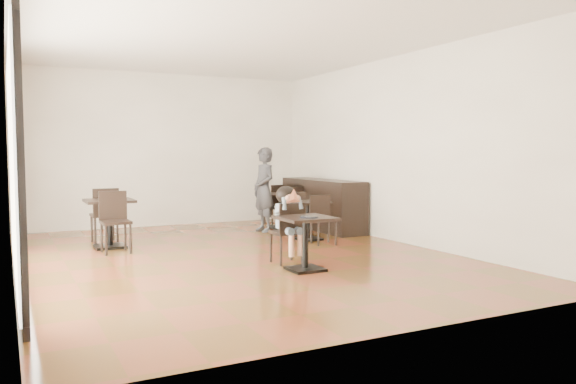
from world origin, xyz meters
TOP-DOWN VIEW (x-y plane):
  - floor at (0.00, 0.00)m, footprint 6.00×8.00m
  - ceiling at (0.00, 0.00)m, footprint 6.00×8.00m
  - wall_back at (0.00, 4.00)m, footprint 6.00×0.01m
  - wall_front at (0.00, -4.00)m, footprint 6.00×0.01m
  - wall_left at (-3.00, 0.00)m, footprint 0.01×8.00m
  - wall_right at (3.00, 0.00)m, footprint 0.01×8.00m
  - storefront_window at (-2.97, -0.50)m, footprint 0.04×4.50m
  - child_table at (0.42, -1.37)m, footprint 0.67×0.67m
  - child_chair at (0.42, -0.82)m, footprint 0.38×0.38m
  - child at (0.42, -0.82)m, footprint 0.38×0.54m
  - plate at (0.42, -1.47)m, footprint 0.24×0.24m
  - pizza_slice at (0.42, -1.01)m, footprint 0.25×0.19m
  - adult_patron at (1.45, 2.21)m, footprint 0.43×0.62m
  - cafe_table_mid at (1.71, 0.89)m, footprint 0.73×0.73m
  - cafe_table_left at (-1.56, 1.62)m, footprint 0.76×0.76m
  - cafe_table_back at (1.96, 2.51)m, footprint 0.72×0.72m
  - chair_mid_a at (1.71, 1.44)m, footprint 0.42×0.42m
  - chair_mid_b at (1.71, 0.34)m, footprint 0.42×0.42m
  - chair_left_a at (-1.56, 2.17)m, footprint 0.44×0.44m
  - chair_left_b at (-1.56, 1.07)m, footprint 0.44×0.44m
  - chair_back_a at (2.10, 3.06)m, footprint 0.41×0.41m
  - chair_back_b at (2.10, 1.96)m, footprint 0.41×0.41m
  - service_counter at (2.65, 2.00)m, footprint 0.60×2.40m

SIDE VIEW (x-z plane):
  - floor at x=0.00m, z-range -0.01..0.01m
  - cafe_table_mid at x=1.71m, z-range 0.00..0.68m
  - child_table at x=0.42m, z-range 0.00..0.71m
  - cafe_table_back at x=1.96m, z-range 0.00..0.72m
  - cafe_table_left at x=-1.56m, z-range 0.00..0.79m
  - chair_mid_a at x=1.71m, z-range 0.00..0.82m
  - chair_mid_b at x=1.71m, z-range 0.00..0.82m
  - child_chair at x=0.42m, z-range 0.00..0.85m
  - chair_back_a at x=2.10m, z-range 0.00..0.86m
  - chair_back_b at x=2.10m, z-range 0.00..0.86m
  - chair_left_a at x=-1.56m, z-range 0.00..0.94m
  - chair_left_b at x=-1.56m, z-range 0.00..0.94m
  - service_counter at x=2.65m, z-range 0.00..1.00m
  - child at x=0.42m, z-range 0.00..1.07m
  - plate at x=0.42m, z-range 0.71..0.72m
  - adult_patron at x=1.45m, z-range 0.00..1.64m
  - pizza_slice at x=0.42m, z-range 0.90..0.96m
  - storefront_window at x=-2.97m, z-range 0.10..2.70m
  - wall_back at x=0.00m, z-range 0.00..3.20m
  - wall_front at x=0.00m, z-range 0.00..3.20m
  - wall_left at x=-3.00m, z-range 0.00..3.20m
  - wall_right at x=3.00m, z-range 0.00..3.20m
  - ceiling at x=0.00m, z-range 3.20..3.21m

